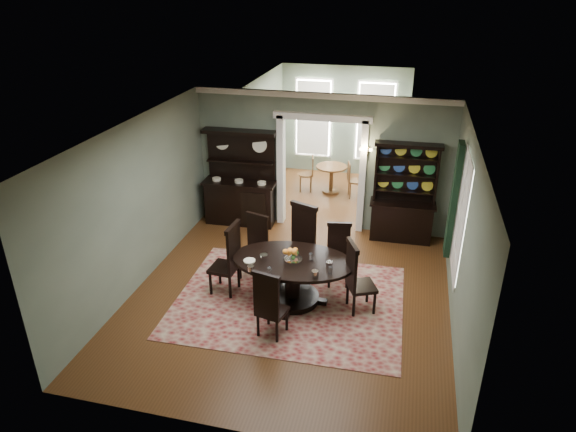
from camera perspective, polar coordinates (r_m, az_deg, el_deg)
name	(u,v)px	position (r m, az deg, el deg)	size (l,w,h in m)	color
room	(290,216)	(8.43, 0.18, 0.01)	(5.51, 6.01, 3.01)	#583117
parlor	(339,130)	(13.53, 5.67, 9.48)	(3.51, 3.50, 3.01)	#583117
doorway_trim	(322,157)	(11.10, 3.75, 6.55)	(2.08, 0.25, 2.57)	white
right_window	(457,209)	(9.08, 18.30, 0.76)	(0.15, 1.47, 2.12)	white
wall_sconce	(366,150)	(10.76, 8.67, 7.22)	(0.27, 0.21, 0.21)	gold
rug	(289,300)	(9.09, 0.14, -9.36)	(3.89, 3.04, 0.01)	maroon
dining_table	(293,272)	(8.79, 0.53, -6.28)	(2.09, 1.95, 0.82)	black
centerpiece	(293,258)	(8.58, 0.60, -4.66)	(1.54, 0.99, 0.25)	white
chair_far_left	(255,244)	(9.52, -3.64, -3.16)	(0.56, 0.54, 1.23)	black
chair_far_mid	(301,240)	(9.42, 1.40, -2.67)	(0.69, 0.67, 1.45)	black
chair_far_right	(338,252)	(9.38, 5.63, -3.97)	(0.50, 0.48, 1.16)	black
chair_end_left	(229,257)	(9.01, -6.53, -4.60)	(0.52, 0.54, 1.36)	black
chair_end_right	(356,276)	(8.57, 7.58, -6.60)	(0.61, 0.62, 1.29)	black
chair_near	(269,303)	(7.93, -2.13, -9.68)	(0.53, 0.51, 1.21)	black
sideboard	(241,191)	(11.60, -5.30, 2.75)	(1.65, 0.64, 2.14)	black
welsh_dresser	(403,206)	(11.06, 12.64, 1.14)	(1.36, 0.52, 2.11)	black
parlor_table	(331,175)	(13.31, 4.84, 4.52)	(0.79, 0.79, 0.73)	brown
parlor_chair_left	(308,173)	(13.40, 2.28, 4.85)	(0.42, 0.41, 0.93)	brown
parlor_chair_right	(353,179)	(13.08, 7.21, 4.10)	(0.42, 0.41, 0.92)	brown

